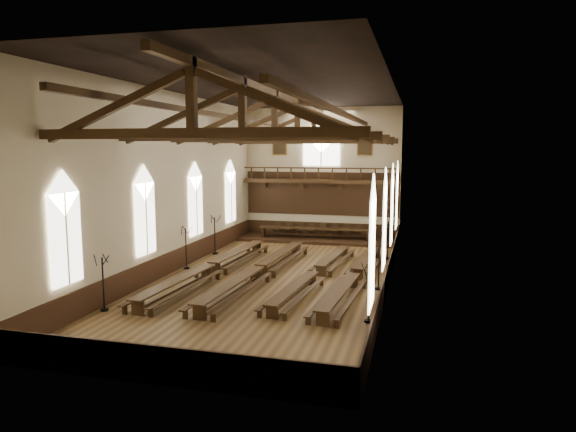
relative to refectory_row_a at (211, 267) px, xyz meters
name	(u,v)px	position (x,y,z in m)	size (l,w,h in m)	color
ground	(275,278)	(3.43, 0.60, -0.55)	(26.00, 26.00, 0.00)	brown
room_walls	(275,157)	(3.43, 0.60, 5.91)	(26.00, 26.00, 26.00)	beige
wainscot_band	(275,267)	(3.43, 0.60, 0.05)	(12.00, 26.00, 1.20)	#341B0F
side_windows	(275,209)	(3.43, 0.60, 3.19)	(11.85, 19.80, 4.50)	white
end_window	(321,144)	(3.43, 13.50, 6.68)	(2.80, 0.12, 3.80)	white
minstrels_gallery	(320,188)	(3.43, 13.26, 3.36)	(11.80, 1.24, 3.70)	#3A2812
portraits	(321,146)	(3.43, 13.50, 6.55)	(7.75, 0.09, 1.45)	brown
roof_trusses	(275,123)	(3.43, 0.60, 7.67)	(11.70, 25.70, 2.80)	#3A2812
refectory_row_a	(211,267)	(0.00, 0.00, 0.00)	(1.90, 14.48, 0.75)	#3A2812
refectory_row_b	(260,269)	(2.70, 0.11, 0.00)	(1.89, 14.53, 0.76)	#3A2812
refectory_row_c	(317,272)	(5.69, 0.57, -0.07)	(1.83, 13.65, 0.66)	#3A2812
refectory_row_d	(356,274)	(7.76, 0.41, -0.04)	(1.85, 14.01, 0.70)	#3A2812
dais	(315,240)	(3.28, 12.00, -0.44)	(11.40, 3.08, 0.21)	#341B0F
high_table	(315,229)	(3.28, 12.00, 0.33)	(8.52, 1.47, 0.79)	#3A2812
high_chairs	(317,229)	(3.28, 12.83, 0.23)	(6.77, 0.47, 1.06)	#3A2812
candelabrum_left_near	(104,294)	(-2.12, -6.66, 0.20)	(0.75, 0.70, 2.47)	black
candelabrum_left_mid	(186,256)	(-2.12, 1.34, 0.21)	(0.69, 0.76, 2.49)	black
candelabrum_left_far	(215,242)	(-2.12, 5.63, 0.24)	(0.75, 0.78, 2.59)	black
candelabrum_right_near	(369,304)	(8.98, -5.30, 0.20)	(0.74, 0.70, 2.45)	black
candelabrum_right_mid	(379,275)	(8.98, -0.33, 0.17)	(0.66, 0.73, 2.37)	black
candelabrum_right_far	(388,247)	(8.98, 6.89, 0.22)	(0.73, 0.76, 2.52)	black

